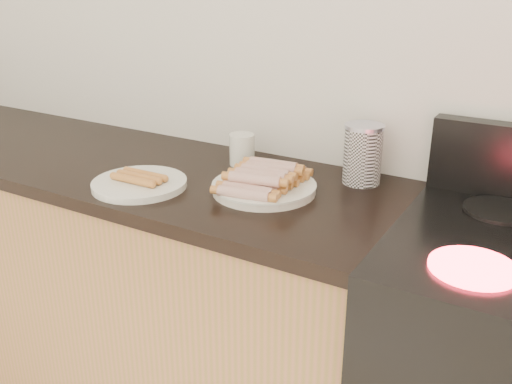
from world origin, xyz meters
The scene contains 11 objects.
wall_back centered at (0.00, 2.00, 1.30)m, with size 4.00×0.04×2.60m, color silver.
cabinet_base centered at (-0.70, 1.69, 0.43)m, with size 2.20×0.59×0.86m, color #9A6141.
counter_slab centered at (-0.70, 1.69, 0.88)m, with size 2.20×0.62×0.04m, color black.
burner_near_left centered at (0.61, 1.51, 0.92)m, with size 0.18×0.18×0.01m, color #FF1E2D.
burner_far_left centered at (0.61, 1.84, 0.92)m, with size 0.18×0.18×0.01m, color black.
main_plate centered at (0.01, 1.69, 0.91)m, with size 0.29×0.29×0.02m, color white.
side_plate centered at (-0.31, 1.54, 0.91)m, with size 0.27×0.27×0.02m, color white.
hotdog_pile centered at (0.01, 1.69, 0.94)m, with size 0.14×0.28×0.06m.
plain_sausages centered at (-0.31, 1.54, 0.93)m, with size 0.14×0.08×0.02m.
canister centered at (0.22, 1.90, 0.99)m, with size 0.11×0.11×0.17m.
mug centered at (-0.17, 1.86, 0.95)m, with size 0.08×0.08×0.10m, color silver.
Camera 1 is at (0.75, 0.39, 1.49)m, focal length 40.00 mm.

